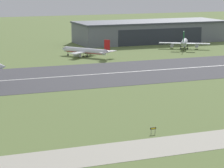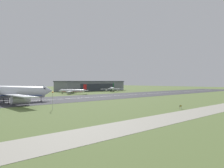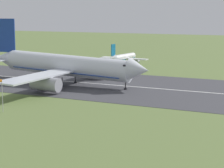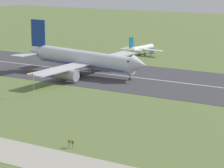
{
  "view_description": "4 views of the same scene",
  "coord_description": "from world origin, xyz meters",
  "px_view_note": "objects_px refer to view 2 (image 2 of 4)",
  "views": [
    {
      "loc": [
        -46.03,
        -73.58,
        33.28
      ],
      "look_at": [
        3.67,
        52.29,
        6.35
      ],
      "focal_mm": 85.0,
      "sensor_mm": 36.0,
      "label": 1
    },
    {
      "loc": [
        -74.03,
        -17.88,
        10.88
      ],
      "look_at": [
        2.9,
        66.15,
        9.42
      ],
      "focal_mm": 35.0,
      "sensor_mm": 36.0,
      "label": 2
    },
    {
      "loc": [
        25.49,
        -11.27,
        20.63
      ],
      "look_at": [
        -6.34,
        53.65,
        8.81
      ],
      "focal_mm": 70.0,
      "sensor_mm": 36.0,
      "label": 3
    },
    {
      "loc": [
        67.75,
        -58.44,
        36.02
      ],
      "look_at": [
        -4.56,
        55.37,
        7.74
      ],
      "focal_mm": 85.0,
      "sensor_mm": 36.0,
      "label": 4
    }
  ],
  "objects_px": {
    "airplane_parked_west": "(73,91)",
    "windsock_pole": "(53,94)",
    "airplane_parked_centre": "(112,89)",
    "airplane_landing": "(4,92)",
    "runway_sign": "(181,106)"
  },
  "relations": [
    {
      "from": "airplane_landing",
      "to": "windsock_pole",
      "type": "height_order",
      "value": "airplane_landing"
    },
    {
      "from": "windsock_pole",
      "to": "airplane_parked_centre",
      "type": "bearing_deg",
      "value": 38.73
    },
    {
      "from": "airplane_parked_centre",
      "to": "runway_sign",
      "type": "relative_size",
      "value": 15.07
    },
    {
      "from": "airplane_parked_centre",
      "to": "windsock_pole",
      "type": "bearing_deg",
      "value": -141.27
    },
    {
      "from": "airplane_parked_centre",
      "to": "windsock_pole",
      "type": "relative_size",
      "value": 3.1
    },
    {
      "from": "airplane_parked_centre",
      "to": "windsock_pole",
      "type": "distance_m",
      "value": 146.69
    },
    {
      "from": "airplane_parked_west",
      "to": "windsock_pole",
      "type": "xyz_separation_m",
      "value": [
        -61.59,
        -84.11,
        3.63
      ]
    },
    {
      "from": "airplane_landing",
      "to": "windsock_pole",
      "type": "bearing_deg",
      "value": -80.01
    },
    {
      "from": "windsock_pole",
      "to": "airplane_landing",
      "type": "bearing_deg",
      "value": 99.99
    },
    {
      "from": "airplane_parked_centre",
      "to": "runway_sign",
      "type": "distance_m",
      "value": 144.83
    },
    {
      "from": "airplane_landing",
      "to": "runway_sign",
      "type": "xyz_separation_m",
      "value": [
        44.55,
        -68.29,
        -4.38
      ]
    },
    {
      "from": "airplane_parked_west",
      "to": "windsock_pole",
      "type": "height_order",
      "value": "airplane_parked_west"
    },
    {
      "from": "airplane_parked_west",
      "to": "runway_sign",
      "type": "xyz_separation_m",
      "value": [
        -23.56,
        -115.39,
        -1.5
      ]
    },
    {
      "from": "airplane_parked_centre",
      "to": "runway_sign",
      "type": "xyz_separation_m",
      "value": [
        -76.38,
        -123.03,
        -1.97
      ]
    },
    {
      "from": "windsock_pole",
      "to": "runway_sign",
      "type": "xyz_separation_m",
      "value": [
        38.03,
        -31.28,
        -5.13
      ]
    }
  ]
}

